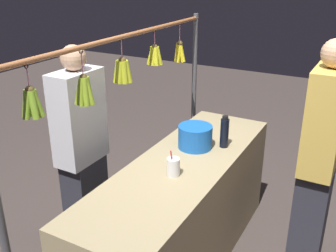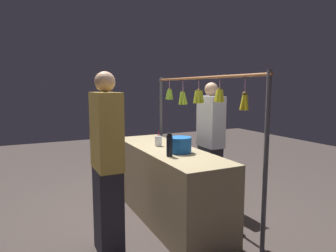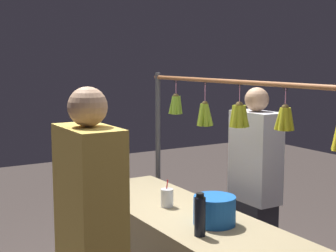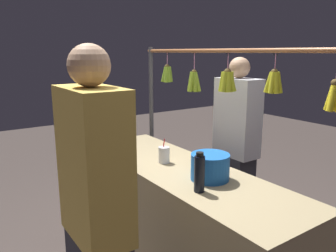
{
  "view_description": "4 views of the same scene",
  "coord_description": "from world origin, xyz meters",
  "px_view_note": "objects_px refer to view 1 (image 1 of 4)",
  "views": [
    {
      "loc": [
        2.17,
        1.09,
        2.13
      ],
      "look_at": [
        0.2,
        0.0,
        1.21
      ],
      "focal_mm": 41.96,
      "sensor_mm": 36.0,
      "label": 1
    },
    {
      "loc": [
        -3.14,
        1.52,
        1.58
      ],
      "look_at": [
        -0.03,
        0.0,
        1.13
      ],
      "focal_mm": 31.99,
      "sensor_mm": 36.0,
      "label": 2
    },
    {
      "loc": [
        -2.57,
        1.69,
        1.84
      ],
      "look_at": [
        0.22,
        0.0,
        1.4
      ],
      "focal_mm": 52.57,
      "sensor_mm": 36.0,
      "label": 3
    },
    {
      "loc": [
        -1.83,
        1.38,
        1.68
      ],
      "look_at": [
        0.17,
        0.0,
        1.14
      ],
      "focal_mm": 35.7,
      "sensor_mm": 36.0,
      "label": 4
    }
  ],
  "objects_px": {
    "blue_bucket": "(195,137)",
    "vendor_person": "(82,156)",
    "drink_cup": "(173,167)",
    "water_bottle": "(224,132)",
    "customer_person": "(318,165)"
  },
  "relations": [
    {
      "from": "vendor_person",
      "to": "drink_cup",
      "type": "bearing_deg",
      "value": 89.89
    },
    {
      "from": "customer_person",
      "to": "drink_cup",
      "type": "bearing_deg",
      "value": -52.17
    },
    {
      "from": "blue_bucket",
      "to": "vendor_person",
      "type": "relative_size",
      "value": 0.16
    },
    {
      "from": "customer_person",
      "to": "water_bottle",
      "type": "bearing_deg",
      "value": -85.41
    },
    {
      "from": "blue_bucket",
      "to": "vendor_person",
      "type": "bearing_deg",
      "value": -57.48
    },
    {
      "from": "water_bottle",
      "to": "customer_person",
      "type": "relative_size",
      "value": 0.14
    },
    {
      "from": "drink_cup",
      "to": "customer_person",
      "type": "bearing_deg",
      "value": 127.83
    },
    {
      "from": "water_bottle",
      "to": "vendor_person",
      "type": "relative_size",
      "value": 0.15
    },
    {
      "from": "water_bottle",
      "to": "customer_person",
      "type": "xyz_separation_m",
      "value": [
        -0.05,
        0.68,
        -0.13
      ]
    },
    {
      "from": "water_bottle",
      "to": "customer_person",
      "type": "height_order",
      "value": "customer_person"
    },
    {
      "from": "water_bottle",
      "to": "drink_cup",
      "type": "height_order",
      "value": "water_bottle"
    },
    {
      "from": "drink_cup",
      "to": "blue_bucket",
      "type": "bearing_deg",
      "value": -172.71
    },
    {
      "from": "vendor_person",
      "to": "blue_bucket",
      "type": "bearing_deg",
      "value": 122.52
    },
    {
      "from": "blue_bucket",
      "to": "customer_person",
      "type": "bearing_deg",
      "value": 101.07
    },
    {
      "from": "water_bottle",
      "to": "vendor_person",
      "type": "height_order",
      "value": "vendor_person"
    }
  ]
}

